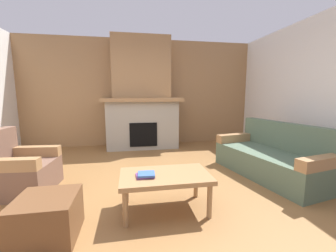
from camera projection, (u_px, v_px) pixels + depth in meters
The scene contains 8 objects.
ground at pixel (154, 193), 2.86m from camera, with size 9.00×9.00×0.00m, color brown.
wall_back_wood_panel at pixel (141, 93), 5.58m from camera, with size 6.00×0.12×2.70m, color #997047.
fireplace at pixel (142, 101), 5.24m from camera, with size 1.90×0.82×2.70m.
couch at pixel (273, 158), 3.46m from camera, with size 1.18×1.93×0.85m.
armchair at pixel (19, 171), 2.88m from camera, with size 0.82×0.82×0.85m.
coffee_table at pixel (165, 179), 2.39m from camera, with size 1.00×0.60×0.43m.
ottoman at pixel (47, 218), 1.94m from camera, with size 0.52×0.52×0.40m, color brown.
book_stack_near_edge at pixel (146, 175), 2.31m from camera, with size 0.21×0.18×0.04m.
Camera 1 is at (-0.29, -2.68, 1.31)m, focal length 22.74 mm.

